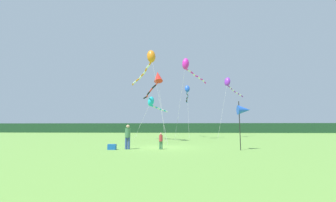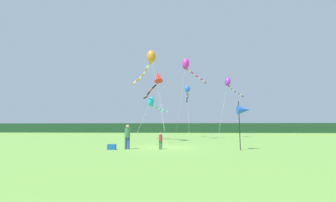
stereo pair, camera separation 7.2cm
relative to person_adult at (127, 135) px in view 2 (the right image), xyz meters
The scene contains 12 objects.
ground_plane 3.16m from the person_adult, 30.85° to the left, with size 120.00×120.00×0.00m, color #6B9E42.
distant_treeline 46.60m from the person_adult, 86.84° to the left, with size 108.00×2.94×2.75m, color #1E4228.
person_adult is the anchor object (origin of this frame).
person_child 2.51m from the person_adult, ahead, with size 0.27×0.27×1.22m.
cooler_box 1.38m from the person_adult, 163.27° to the right, with size 0.59×0.33×0.40m, color #1959B2.
banner_flag_pole 8.79m from the person_adult, ahead, with size 0.90×0.70×3.53m.
kite_orange 11.08m from the person_adult, 86.29° to the left, with size 5.43×8.28×10.36m.
kite_blue 20.50m from the person_adult, 74.86° to the left, with size 0.83×8.34×8.46m.
kite_magenta 16.47m from the person_adult, 69.01° to the left, with size 4.80×6.21×11.19m.
kite_purple 23.35m from the person_adult, 57.44° to the left, with size 6.10×7.75×9.76m.
kite_red 11.61m from the person_adult, 83.65° to the left, with size 3.84×7.78×8.54m.
kite_cyan 12.34m from the person_adult, 89.05° to the left, with size 3.85×4.54×5.78m.
Camera 2 is at (1.50, -17.24, 1.64)m, focal length 22.48 mm.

